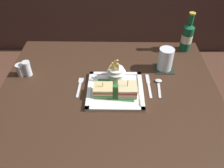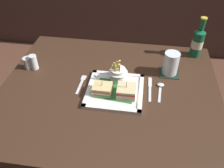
{
  "view_description": "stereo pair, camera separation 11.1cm",
  "coord_description": "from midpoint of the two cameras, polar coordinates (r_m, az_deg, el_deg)",
  "views": [
    {
      "loc": [
        0.03,
        -0.85,
        1.49
      ],
      "look_at": [
        0.02,
        -0.01,
        0.77
      ],
      "focal_mm": 37.3,
      "sensor_mm": 36.0,
      "label": 1
    },
    {
      "loc": [
        0.14,
        -0.84,
        1.49
      ],
      "look_at": [
        0.02,
        -0.01,
        0.77
      ],
      "focal_mm": 37.3,
      "sensor_mm": 36.0,
      "label": 2
    }
  ],
  "objects": [
    {
      "name": "sandwich_half_left",
      "position": [
        1.09,
        -5.11,
        -1.58
      ],
      "size": [
        0.09,
        0.07,
        0.07
      ],
      "color": "#D9BB8B",
      "rests_on": "square_plate"
    },
    {
      "name": "square_plate",
      "position": [
        1.12,
        -2.03,
        -1.7
      ],
      "size": [
        0.27,
        0.27,
        0.02
      ],
      "color": "white",
      "rests_on": "dining_table"
    },
    {
      "name": "drink_coaster",
      "position": [
        1.29,
        10.22,
        3.68
      ],
      "size": [
        0.1,
        0.1,
        0.0
      ],
      "primitive_type": "cube",
      "color": "black",
      "rests_on": "dining_table"
    },
    {
      "name": "beer_bottle",
      "position": [
        1.43,
        15.84,
        11.13
      ],
      "size": [
        0.06,
        0.06,
        0.23
      ],
      "color": "#145233",
      "rests_on": "dining_table"
    },
    {
      "name": "ground_plane",
      "position": [
        1.71,
        -2.51,
        -19.69
      ],
      "size": [
        6.0,
        6.0,
        0.0
      ],
      "primitive_type": "plane",
      "color": "brown"
    },
    {
      "name": "knife",
      "position": [
        1.17,
        6.31,
        -0.25
      ],
      "size": [
        0.02,
        0.18,
        0.0
      ],
      "color": "silver",
      "rests_on": "dining_table"
    },
    {
      "name": "dining_table",
      "position": [
        1.25,
        -3.27,
        -6.47
      ],
      "size": [
        1.07,
        0.9,
        0.73
      ],
      "color": "#392317",
      "rests_on": "ground_plane"
    },
    {
      "name": "fork",
      "position": [
        1.17,
        -10.62,
        -0.58
      ],
      "size": [
        0.03,
        0.14,
        0.0
      ],
      "color": "silver",
      "rests_on": "dining_table"
    },
    {
      "name": "salt_shaker",
      "position": [
        1.32,
        -23.7,
        2.96
      ],
      "size": [
        0.05,
        0.05,
        0.07
      ],
      "color": "silver",
      "rests_on": "dining_table"
    },
    {
      "name": "water_glass",
      "position": [
        1.25,
        10.5,
        5.63
      ],
      "size": [
        0.08,
        0.08,
        0.12
      ],
      "color": "silver",
      "rests_on": "dining_table"
    },
    {
      "name": "fries_cup",
      "position": [
        1.15,
        -1.75,
        2.9
      ],
      "size": [
        0.1,
        0.1,
        0.11
      ],
      "color": "white",
      "rests_on": "square_plate"
    },
    {
      "name": "spoon",
      "position": [
        1.18,
        8.75,
        0.05
      ],
      "size": [
        0.04,
        0.14,
        0.01
      ],
      "color": "silver",
      "rests_on": "dining_table"
    },
    {
      "name": "pepper_shaker",
      "position": [
        1.3,
        -22.37,
        3.25
      ],
      "size": [
        0.04,
        0.04,
        0.08
      ],
      "color": "silver",
      "rests_on": "dining_table"
    },
    {
      "name": "sandwich_half_right",
      "position": [
        1.08,
        0.88,
        -1.57
      ],
      "size": [
        0.09,
        0.09,
        0.08
      ],
      "color": "#DDB987",
      "rests_on": "square_plate"
    }
  ]
}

